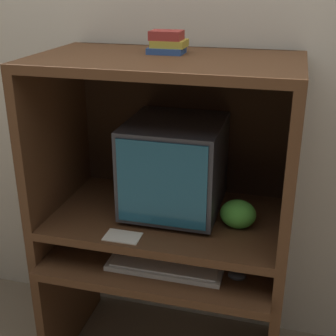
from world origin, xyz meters
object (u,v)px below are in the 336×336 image
Objects in this scene: crt_monitor at (175,166)px; mouse at (237,276)px; snack_bag at (238,214)px; keyboard at (164,268)px; book_stack at (168,43)px.

mouse is (0.31, -0.22, -0.35)m from crt_monitor.
crt_monitor is 2.90× the size of snack_bag.
keyboard is 0.29m from mouse.
crt_monitor is 0.51m from book_stack.
mouse reaches higher than keyboard.
mouse is 0.50× the size of snack_bag.
crt_monitor is 2.94× the size of book_stack.
book_stack is at bearing 143.79° from mouse.
snack_bag is (-0.02, 0.14, 0.20)m from mouse.
keyboard is (0.02, -0.24, -0.35)m from crt_monitor.
keyboard is at bearing -77.83° from book_stack.
crt_monitor is at bearing -44.24° from book_stack.
book_stack is at bearing 102.17° from keyboard.
keyboard is at bearing -176.35° from mouse.
snack_bag is at bearing -15.70° from crt_monitor.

